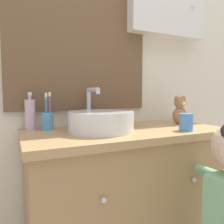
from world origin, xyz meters
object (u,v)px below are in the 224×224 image
(toothbrush_holder, at_px, (48,120))
(teddy_bear, at_px, (180,111))
(sink_basin, at_px, (101,121))
(drinking_cup, at_px, (186,122))
(soap_dispenser, at_px, (30,114))

(toothbrush_holder, distance_m, teddy_bear, 0.80)
(sink_basin, xyz_separation_m, drinking_cup, (0.40, -0.17, -0.01))
(sink_basin, bearing_deg, drinking_cup, -23.11)
(toothbrush_holder, relative_size, soap_dispenser, 1.00)
(soap_dispenser, bearing_deg, drinking_cup, -26.55)
(sink_basin, xyz_separation_m, teddy_bear, (0.55, 0.04, 0.03))
(toothbrush_holder, xyz_separation_m, soap_dispenser, (-0.08, 0.04, 0.03))
(drinking_cup, bearing_deg, teddy_bear, 54.80)
(sink_basin, xyz_separation_m, soap_dispenser, (-0.32, 0.19, 0.03))
(sink_basin, height_order, soap_dispenser, sink_basin)
(teddy_bear, bearing_deg, soap_dispenser, 170.61)
(teddy_bear, distance_m, drinking_cup, 0.27)
(sink_basin, bearing_deg, teddy_bear, 4.63)
(sink_basin, relative_size, toothbrush_holder, 1.92)
(soap_dispenser, bearing_deg, toothbrush_holder, -24.58)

